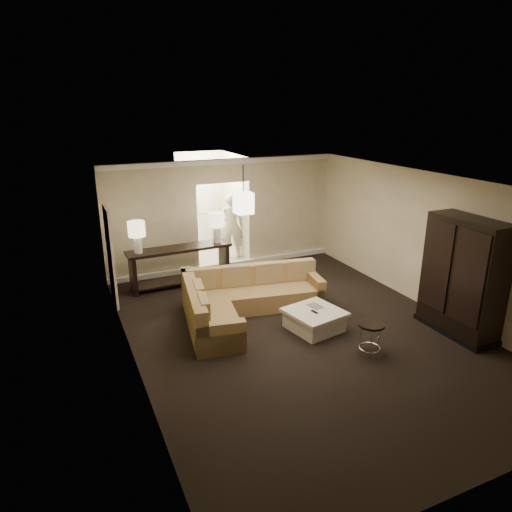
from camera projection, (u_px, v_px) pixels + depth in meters
name	position (u px, v px, depth m)	size (l,w,h in m)	color
ground	(299.00, 332.00, 8.57)	(8.00, 8.00, 0.00)	black
wall_back	(224.00, 214.00, 11.58)	(6.00, 0.04, 2.80)	beige
wall_front	(496.00, 380.00, 4.66)	(6.00, 0.04, 2.80)	beige
wall_left	(130.00, 288.00, 6.96)	(0.04, 8.00, 2.80)	beige
wall_right	(430.00, 242.00, 9.28)	(0.04, 8.00, 2.80)	beige
ceiling	(305.00, 184.00, 7.68)	(6.00, 8.00, 0.02)	white
crown_molding	(223.00, 162.00, 11.12)	(6.00, 0.10, 0.12)	white
baseboard	(226.00, 265.00, 11.97)	(6.00, 0.10, 0.12)	white
side_door	(111.00, 256.00, 9.50)	(0.05, 0.90, 2.10)	silver
foyer	(207.00, 208.00, 12.77)	(1.44, 2.02, 2.80)	beige
sectional_sofa	(241.00, 300.00, 9.14)	(3.22, 2.42, 0.87)	brown
coffee_table	(314.00, 320.00, 8.63)	(1.12, 1.12, 0.40)	white
console_table	(180.00, 263.00, 10.62)	(2.44, 0.64, 0.94)	black
armoire	(463.00, 280.00, 8.26)	(0.65, 1.52, 2.19)	black
drink_table	(371.00, 332.00, 7.73)	(0.45, 0.45, 0.57)	black
table_lamp_left	(137.00, 232.00, 9.95)	(0.37, 0.37, 0.72)	white
table_lamp_right	(217.00, 223.00, 10.74)	(0.37, 0.37, 0.72)	white
pendant_light	(243.00, 203.00, 10.28)	(0.38, 0.38, 1.09)	black
person	(232.00, 223.00, 12.44)	(0.72, 0.48, 1.99)	beige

